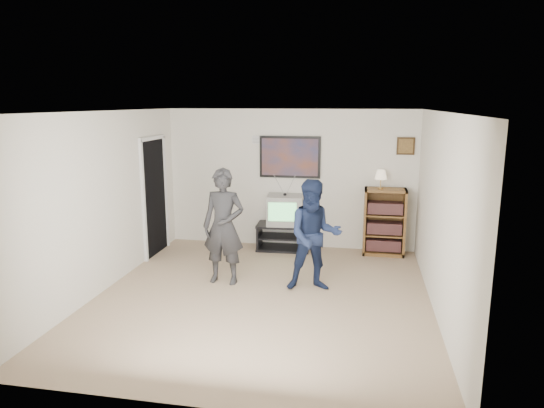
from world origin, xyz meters
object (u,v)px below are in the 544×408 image
(person_tall, at_px, (224,227))
(crt_television, at_px, (285,210))
(bookshelf, at_px, (384,222))
(person_short, at_px, (314,236))
(media_stand, at_px, (283,237))

(person_tall, bearing_deg, crt_television, 73.65)
(bookshelf, distance_m, person_tall, 2.99)
(person_tall, bearing_deg, person_short, 0.99)
(media_stand, xyz_separation_m, crt_television, (0.02, 0.00, 0.50))
(crt_television, height_order, person_tall, person_tall)
(crt_television, relative_size, person_tall, 0.37)
(person_short, bearing_deg, bookshelf, 49.49)
(person_tall, relative_size, person_short, 1.07)
(bookshelf, distance_m, person_short, 2.14)
(media_stand, height_order, person_short, person_short)
(media_stand, bearing_deg, person_short, -70.81)
(person_tall, height_order, person_short, person_tall)
(crt_television, bearing_deg, person_tall, -114.87)
(media_stand, bearing_deg, person_tall, -111.33)
(bookshelf, relative_size, person_short, 0.74)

